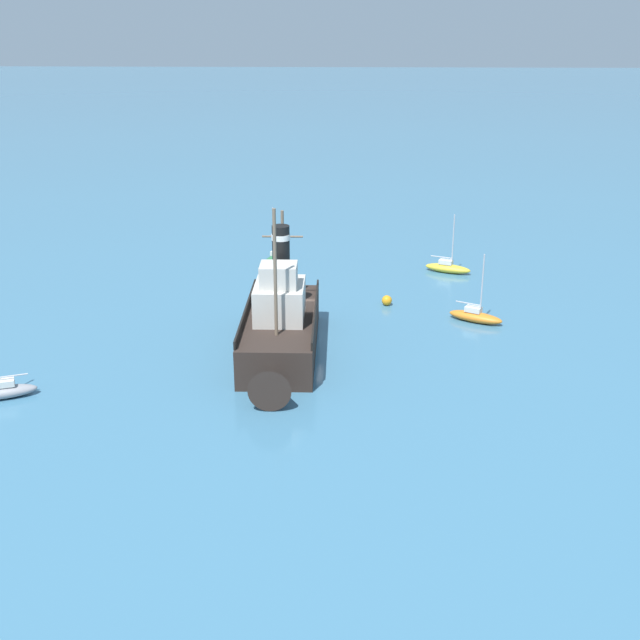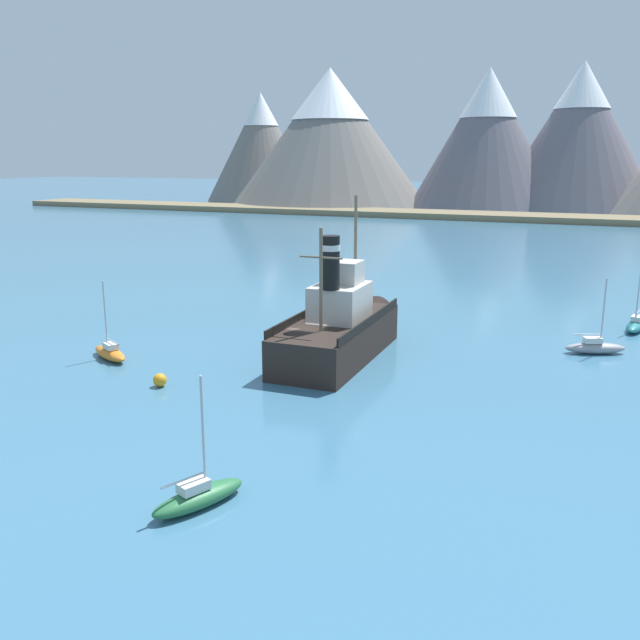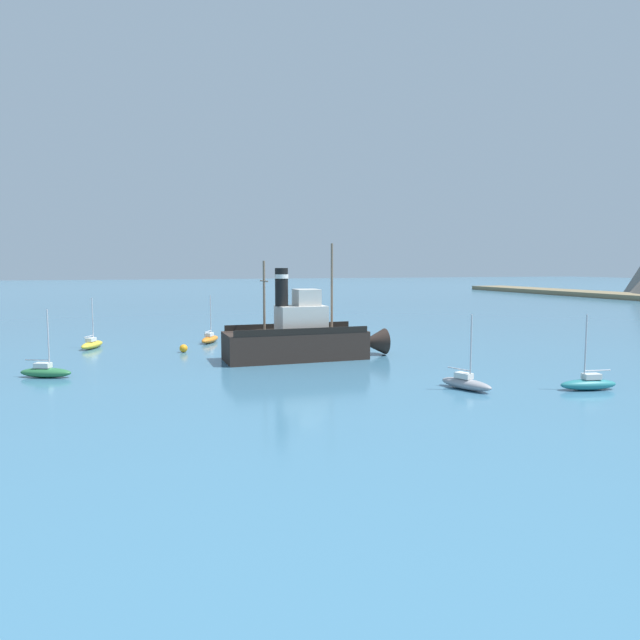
{
  "view_description": "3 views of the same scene",
  "coord_description": "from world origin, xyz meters",
  "px_view_note": "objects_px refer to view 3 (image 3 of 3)",
  "views": [
    {
      "loc": [
        -2.97,
        48.44,
        19.82
      ],
      "look_at": [
        -1.07,
        0.41,
        1.56
      ],
      "focal_mm": 45.0,
      "sensor_mm": 36.0,
      "label": 1
    },
    {
      "loc": [
        16.03,
        -36.1,
        12.31
      ],
      "look_at": [
        -0.74,
        4.04,
        1.77
      ],
      "focal_mm": 38.0,
      "sensor_mm": 36.0,
      "label": 2
    },
    {
      "loc": [
        47.88,
        -11.07,
        7.99
      ],
      "look_at": [
        1.46,
        4.01,
        3.33
      ],
      "focal_mm": 32.0,
      "sensor_mm": 36.0,
      "label": 3
    }
  ],
  "objects_px": {
    "sailboat_orange": "(210,339)",
    "sailboat_green": "(46,372)",
    "sailboat_yellow": "(92,344)",
    "sailboat_grey": "(466,383)",
    "old_tugboat": "(302,338)",
    "sailboat_teal": "(588,383)",
    "mooring_buoy": "(184,348)"
  },
  "relations": [
    {
      "from": "sailboat_orange",
      "to": "sailboat_green",
      "type": "xyz_separation_m",
      "value": [
        15.12,
        -13.56,
        0.0
      ]
    },
    {
      "from": "sailboat_yellow",
      "to": "sailboat_grey",
      "type": "bearing_deg",
      "value": 41.83
    },
    {
      "from": "sailboat_green",
      "to": "sailboat_yellow",
      "type": "height_order",
      "value": "same"
    },
    {
      "from": "old_tugboat",
      "to": "sailboat_grey",
      "type": "distance_m",
      "value": 16.41
    },
    {
      "from": "old_tugboat",
      "to": "sailboat_teal",
      "type": "xyz_separation_m",
      "value": [
        17.5,
        14.14,
        -1.4
      ]
    },
    {
      "from": "old_tugboat",
      "to": "sailboat_teal",
      "type": "height_order",
      "value": "old_tugboat"
    },
    {
      "from": "sailboat_green",
      "to": "sailboat_yellow",
      "type": "relative_size",
      "value": 1.0
    },
    {
      "from": "sailboat_teal",
      "to": "mooring_buoy",
      "type": "height_order",
      "value": "sailboat_teal"
    },
    {
      "from": "sailboat_green",
      "to": "mooring_buoy",
      "type": "height_order",
      "value": "sailboat_green"
    },
    {
      "from": "mooring_buoy",
      "to": "sailboat_grey",
      "type": "bearing_deg",
      "value": 36.37
    },
    {
      "from": "sailboat_teal",
      "to": "mooring_buoy",
      "type": "bearing_deg",
      "value": -136.11
    },
    {
      "from": "sailboat_orange",
      "to": "sailboat_green",
      "type": "relative_size",
      "value": 1.0
    },
    {
      "from": "sailboat_orange",
      "to": "sailboat_yellow",
      "type": "distance_m",
      "value": 11.43
    },
    {
      "from": "sailboat_orange",
      "to": "sailboat_grey",
      "type": "bearing_deg",
      "value": 24.93
    },
    {
      "from": "sailboat_orange",
      "to": "mooring_buoy",
      "type": "xyz_separation_m",
      "value": [
        5.99,
        -3.16,
        -0.05
      ]
    },
    {
      "from": "sailboat_orange",
      "to": "sailboat_teal",
      "type": "relative_size",
      "value": 1.0
    },
    {
      "from": "sailboat_grey",
      "to": "sailboat_orange",
      "type": "bearing_deg",
      "value": -155.07
    },
    {
      "from": "sailboat_teal",
      "to": "old_tugboat",
      "type": "bearing_deg",
      "value": -141.05
    },
    {
      "from": "sailboat_grey",
      "to": "sailboat_teal",
      "type": "bearing_deg",
      "value": 70.77
    },
    {
      "from": "old_tugboat",
      "to": "mooring_buoy",
      "type": "xyz_separation_m",
      "value": [
        -7.0,
        -9.42,
        -1.46
      ]
    },
    {
      "from": "old_tugboat",
      "to": "sailboat_yellow",
      "type": "relative_size",
      "value": 2.95
    },
    {
      "from": "mooring_buoy",
      "to": "sailboat_teal",
      "type": "bearing_deg",
      "value": 43.89
    },
    {
      "from": "sailboat_green",
      "to": "sailboat_yellow",
      "type": "xyz_separation_m",
      "value": [
        -14.45,
        2.15,
        0.0
      ]
    },
    {
      "from": "sailboat_green",
      "to": "mooring_buoy",
      "type": "distance_m",
      "value": 13.83
    },
    {
      "from": "sailboat_green",
      "to": "old_tugboat",
      "type": "bearing_deg",
      "value": 96.13
    },
    {
      "from": "sailboat_green",
      "to": "sailboat_grey",
      "type": "xyz_separation_m",
      "value": [
        12.78,
        26.53,
        0.0
      ]
    },
    {
      "from": "sailboat_teal",
      "to": "sailboat_grey",
      "type": "distance_m",
      "value": 7.87
    },
    {
      "from": "sailboat_yellow",
      "to": "mooring_buoy",
      "type": "height_order",
      "value": "sailboat_yellow"
    },
    {
      "from": "sailboat_orange",
      "to": "sailboat_teal",
      "type": "bearing_deg",
      "value": 33.79
    },
    {
      "from": "sailboat_orange",
      "to": "sailboat_green",
      "type": "height_order",
      "value": "same"
    },
    {
      "from": "sailboat_teal",
      "to": "sailboat_grey",
      "type": "bearing_deg",
      "value": -109.23
    },
    {
      "from": "sailboat_green",
      "to": "mooring_buoy",
      "type": "bearing_deg",
      "value": 131.27
    }
  ]
}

